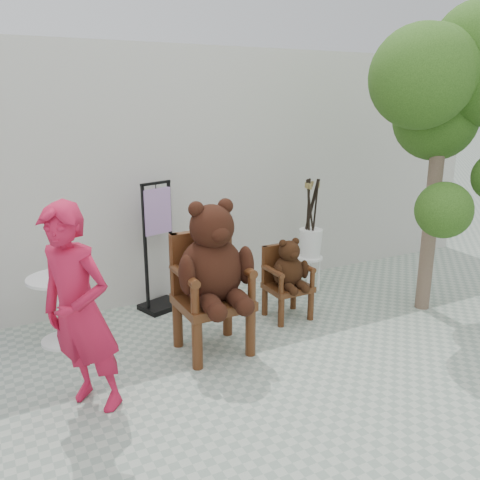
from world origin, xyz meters
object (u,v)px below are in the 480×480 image
Objects in this scene: chair_small at (288,272)px; person at (80,312)px; tree at (449,90)px; cafe_table at (60,302)px; chair_big at (212,269)px; display_stand at (159,261)px; stool_bucket at (311,243)px.

chair_small is 2.54m from person.
tree is (1.58, -0.59, 1.95)m from chair_small.
cafe_table is at bearing 164.10° from tree.
tree is at bearing -5.49° from chair_big.
stool_bucket is (1.90, -0.32, 0.06)m from display_stand.
chair_big is at bearing -102.68° from display_stand.
chair_big reaches higher than stool_bucket.
display_stand is 0.45× the size of tree.
cafe_table is at bearing 178.74° from display_stand.
chair_small is at bearing -12.79° from cafe_table.
tree is (2.77, -1.48, 1.91)m from display_stand.
chair_small is at bearing -55.05° from display_stand.
person reaches higher than display_stand.
tree is (3.97, 0.22, 1.63)m from person.
person is 1.13× the size of display_stand.
tree reaches higher than chair_small.
display_stand is at bearing 16.94° from cafe_table.
cafe_table is at bearing 167.21° from chair_small.
display_stand is (1.17, 0.36, 0.14)m from cafe_table.
chair_big is 2.01m from stool_bucket.
chair_small is 1.49m from display_stand.
display_stand is at bearing 170.42° from stool_bucket.
stool_bucket is at bearing 126.87° from tree.
chair_big is at bearing 174.51° from tree.
stool_bucket is at bearing 0.67° from cafe_table.
tree is at bearing -46.30° from display_stand.
cafe_table is (-1.29, 0.87, -0.41)m from chair_big.
chair_small is at bearing 70.55° from person.
tree is (2.65, -0.26, 1.65)m from chair_big.
display_stand is at bearing 106.80° from person.
chair_small is at bearing -141.09° from stool_bucket.
cafe_table is (-2.36, 0.54, -0.10)m from chair_small.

